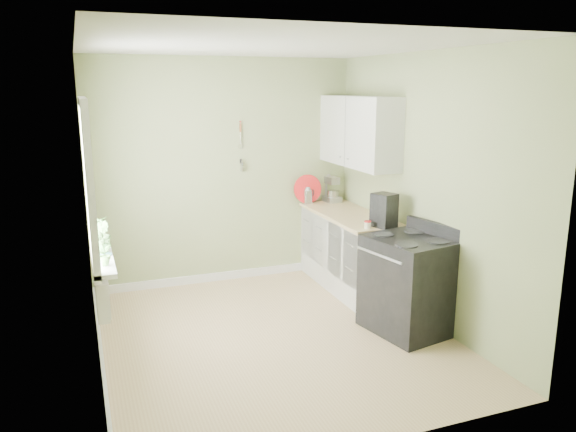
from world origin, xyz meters
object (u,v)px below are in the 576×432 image
object	(u,v)px
stove	(408,284)
kettle	(308,195)
coffee_maker	(384,211)
stand_mixer	(331,189)

from	to	relation	value
stove	kettle	world-z (taller)	kettle
kettle	coffee_maker	bearing A→B (deg)	-79.00
stove	coffee_maker	distance (m)	0.85
stand_mixer	kettle	xyz separation A→B (m)	(-0.33, -0.02, -0.05)
coffee_maker	stove	bearing A→B (deg)	-94.58
stand_mixer	kettle	world-z (taller)	stand_mixer
stove	kettle	size ratio (longest dim) A/B	5.03
stove	coffee_maker	size ratio (longest dim) A/B	2.98
stove	stand_mixer	bearing A→B (deg)	87.16
kettle	coffee_maker	distance (m)	1.45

